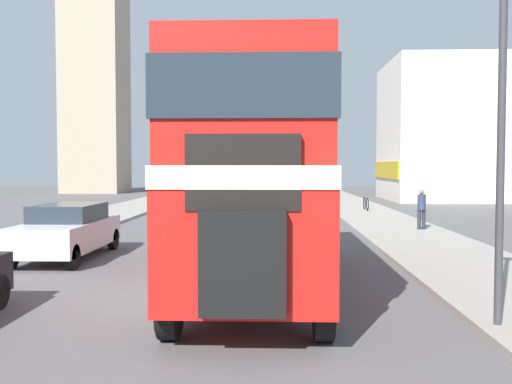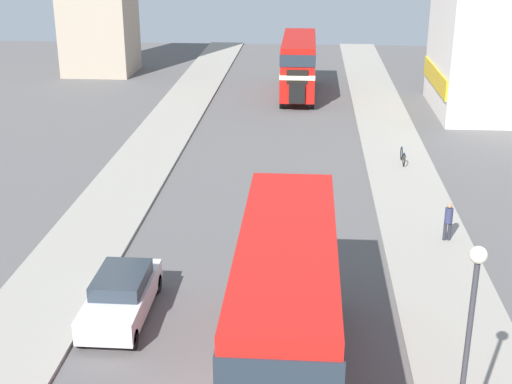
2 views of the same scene
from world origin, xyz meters
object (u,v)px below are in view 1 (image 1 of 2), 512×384
at_px(double_decker_bus, 256,162).
at_px(street_lamp, 502,74).
at_px(car_parked_mid, 67,230).
at_px(pedestrian_walking, 422,207).
at_px(bicycle_on_pavement, 366,204).
at_px(bus_distant, 267,167).

distance_m(double_decker_bus, street_lamp, 5.38).
distance_m(car_parked_mid, pedestrian_walking, 13.16).
bearing_deg(car_parked_mid, street_lamp, -36.21).
height_order(bicycle_on_pavement, street_lamp, street_lamp).
distance_m(bus_distant, pedestrian_walking, 26.30).
bearing_deg(bicycle_on_pavement, street_lamp, -93.92).
bearing_deg(pedestrian_walking, bus_distant, 104.08).
relative_size(bus_distant, street_lamp, 1.73).
height_order(car_parked_mid, street_lamp, street_lamp).
xyz_separation_m(double_decker_bus, bicycle_on_pavement, (5.43, 19.45, -2.17)).
distance_m(car_parked_mid, street_lamp, 11.86).
bearing_deg(bicycle_on_pavement, car_parked_mid, -123.66).
relative_size(car_parked_mid, pedestrian_walking, 2.83).
distance_m(double_decker_bus, bus_distant, 35.26).
xyz_separation_m(car_parked_mid, street_lamp, (9.22, -6.75, 3.18)).
height_order(pedestrian_walking, street_lamp, street_lamp).
relative_size(bus_distant, pedestrian_walking, 6.49).
relative_size(pedestrian_walking, bicycle_on_pavement, 0.88).
bearing_deg(pedestrian_walking, double_decker_bus, -121.72).
height_order(bus_distant, bicycle_on_pavement, bus_distant).
relative_size(car_parked_mid, street_lamp, 0.75).
distance_m(double_decker_bus, bicycle_on_pavement, 20.31).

